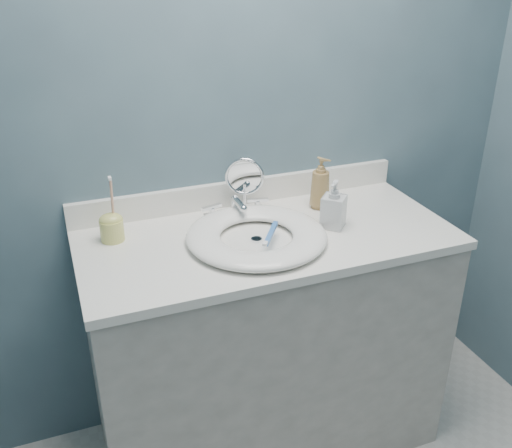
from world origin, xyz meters
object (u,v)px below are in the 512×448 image
soap_bottle_amber (320,183)px  soap_bottle_clear (334,204)px  makeup_mirror (245,183)px  toothbrush_holder (112,226)px

soap_bottle_amber → soap_bottle_clear: size_ratio=1.15×
makeup_mirror → soap_bottle_clear: makeup_mirror is taller
makeup_mirror → soap_bottle_clear: 0.32m
soap_bottle_amber → soap_bottle_clear: 0.16m
soap_bottle_amber → toothbrush_holder: 0.73m
makeup_mirror → toothbrush_holder: bearing=-150.6°
makeup_mirror → toothbrush_holder: size_ratio=0.93×
soap_bottle_amber → toothbrush_holder: size_ratio=0.87×
makeup_mirror → soap_bottle_amber: size_ratio=1.07×
soap_bottle_amber → makeup_mirror: bearing=138.8°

